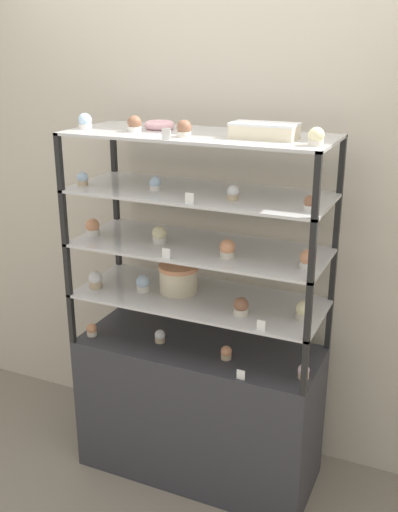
# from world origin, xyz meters

# --- Properties ---
(ground_plane) EXTENTS (20.00, 20.00, 0.00)m
(ground_plane) POSITION_xyz_m (0.00, 0.00, 0.00)
(ground_plane) COLOR gray
(back_wall) EXTENTS (8.00, 0.05, 2.60)m
(back_wall) POSITION_xyz_m (0.00, 0.37, 1.30)
(back_wall) COLOR beige
(back_wall) RESTS_ON ground_plane
(display_base) EXTENTS (1.13, 0.46, 0.69)m
(display_base) POSITION_xyz_m (0.00, 0.00, 0.35)
(display_base) COLOR #333338
(display_base) RESTS_ON ground_plane
(display_riser_lower) EXTENTS (1.13, 0.46, 0.24)m
(display_riser_lower) POSITION_xyz_m (0.00, 0.00, 0.92)
(display_riser_lower) COLOR black
(display_riser_lower) RESTS_ON display_base
(display_riser_middle) EXTENTS (1.13, 0.46, 0.24)m
(display_riser_middle) POSITION_xyz_m (0.00, 0.00, 1.16)
(display_riser_middle) COLOR black
(display_riser_middle) RESTS_ON display_riser_lower
(display_riser_upper) EXTENTS (1.13, 0.46, 0.24)m
(display_riser_upper) POSITION_xyz_m (0.00, 0.00, 1.41)
(display_riser_upper) COLOR black
(display_riser_upper) RESTS_ON display_riser_middle
(display_riser_top) EXTENTS (1.13, 0.46, 0.24)m
(display_riser_top) POSITION_xyz_m (0.00, 0.00, 1.65)
(display_riser_top) COLOR black
(display_riser_top) RESTS_ON display_riser_upper
(layer_cake_centerpiece) EXTENTS (0.18, 0.18, 0.13)m
(layer_cake_centerpiece) POSITION_xyz_m (-0.11, 0.02, 1.00)
(layer_cake_centerpiece) COLOR beige
(layer_cake_centerpiece) RESTS_ON display_riser_lower
(sheet_cake_frosted) EXTENTS (0.26, 0.13, 0.06)m
(sheet_cake_frosted) POSITION_xyz_m (0.29, -0.03, 1.70)
(sheet_cake_frosted) COLOR beige
(sheet_cake_frosted) RESTS_ON display_riser_top
(cupcake_0) EXTENTS (0.05, 0.05, 0.06)m
(cupcake_0) POSITION_xyz_m (-0.51, -0.12, 0.72)
(cupcake_0) COLOR beige
(cupcake_0) RESTS_ON display_base
(cupcake_1) EXTENTS (0.05, 0.05, 0.06)m
(cupcake_1) POSITION_xyz_m (-0.18, -0.05, 0.72)
(cupcake_1) COLOR #CCB28C
(cupcake_1) RESTS_ON display_base
(cupcake_2) EXTENTS (0.05, 0.05, 0.06)m
(cupcake_2) POSITION_xyz_m (0.16, -0.07, 0.72)
(cupcake_2) COLOR #CCB28C
(cupcake_2) RESTS_ON display_base
(cupcake_3) EXTENTS (0.05, 0.05, 0.06)m
(cupcake_3) POSITION_xyz_m (0.52, -0.09, 0.72)
(cupcake_3) COLOR #CCB28C
(cupcake_3) RESTS_ON display_base
(price_tag_0) EXTENTS (0.04, 0.00, 0.04)m
(price_tag_0) POSITION_xyz_m (0.28, -0.21, 0.71)
(price_tag_0) COLOR white
(price_tag_0) RESTS_ON display_base
(cupcake_4) EXTENTS (0.06, 0.06, 0.08)m
(cupcake_4) POSITION_xyz_m (-0.49, -0.10, 0.97)
(cupcake_4) COLOR #CCB28C
(cupcake_4) RESTS_ON display_riser_lower
(cupcake_5) EXTENTS (0.06, 0.06, 0.08)m
(cupcake_5) POSITION_xyz_m (-0.26, -0.05, 0.97)
(cupcake_5) COLOR white
(cupcake_5) RESTS_ON display_riser_lower
(cupcake_6) EXTENTS (0.06, 0.06, 0.08)m
(cupcake_6) POSITION_xyz_m (0.24, -0.10, 0.97)
(cupcake_6) COLOR beige
(cupcake_6) RESTS_ON display_riser_lower
(cupcake_7) EXTENTS (0.06, 0.06, 0.08)m
(cupcake_7) POSITION_xyz_m (0.49, -0.04, 0.97)
(cupcake_7) COLOR beige
(cupcake_7) RESTS_ON display_riser_lower
(price_tag_1) EXTENTS (0.04, 0.00, 0.04)m
(price_tag_1) POSITION_xyz_m (0.36, -0.21, 0.96)
(price_tag_1) COLOR white
(price_tag_1) RESTS_ON display_riser_lower
(cupcake_8) EXTENTS (0.07, 0.07, 0.08)m
(cupcake_8) POSITION_xyz_m (-0.51, -0.06, 1.22)
(cupcake_8) COLOR white
(cupcake_8) RESTS_ON display_riser_middle
(cupcake_9) EXTENTS (0.07, 0.07, 0.08)m
(cupcake_9) POSITION_xyz_m (-0.18, -0.03, 1.22)
(cupcake_9) COLOR white
(cupcake_9) RESTS_ON display_riser_middle
(cupcake_10) EXTENTS (0.07, 0.07, 0.08)m
(cupcake_10) POSITION_xyz_m (0.17, -0.09, 1.22)
(cupcake_10) COLOR beige
(cupcake_10) RESTS_ON display_riser_middle
(cupcake_11) EXTENTS (0.07, 0.07, 0.08)m
(cupcake_11) POSITION_xyz_m (0.51, -0.08, 1.22)
(cupcake_11) COLOR white
(cupcake_11) RESTS_ON display_riser_middle
(price_tag_2) EXTENTS (0.04, 0.00, 0.04)m
(price_tag_2) POSITION_xyz_m (-0.05, -0.21, 1.20)
(price_tag_2) COLOR white
(price_tag_2) RESTS_ON display_riser_middle
(cupcake_12) EXTENTS (0.05, 0.05, 0.06)m
(cupcake_12) POSITION_xyz_m (-0.52, -0.11, 1.45)
(cupcake_12) COLOR #CCB28C
(cupcake_12) RESTS_ON display_riser_upper
(cupcake_13) EXTENTS (0.05, 0.05, 0.06)m
(cupcake_13) POSITION_xyz_m (-0.18, -0.06, 1.45)
(cupcake_13) COLOR white
(cupcake_13) RESTS_ON display_riser_upper
(cupcake_14) EXTENTS (0.05, 0.05, 0.06)m
(cupcake_14) POSITION_xyz_m (0.18, -0.08, 1.45)
(cupcake_14) COLOR #CCB28C
(cupcake_14) RESTS_ON display_riser_upper
(cupcake_15) EXTENTS (0.05, 0.05, 0.06)m
(cupcake_15) POSITION_xyz_m (0.51, -0.12, 1.45)
(cupcake_15) COLOR white
(cupcake_15) RESTS_ON display_riser_upper
(price_tag_3) EXTENTS (0.04, 0.00, 0.04)m
(price_tag_3) POSITION_xyz_m (0.05, -0.21, 1.45)
(price_tag_3) COLOR white
(price_tag_3) RESTS_ON display_riser_upper
(cupcake_16) EXTENTS (0.06, 0.06, 0.07)m
(cupcake_16) POSITION_xyz_m (-0.51, -0.08, 1.70)
(cupcake_16) COLOR white
(cupcake_16) RESTS_ON display_riser_top
(cupcake_17) EXTENTS (0.06, 0.06, 0.07)m
(cupcake_17) POSITION_xyz_m (-0.27, -0.07, 1.70)
(cupcake_17) COLOR white
(cupcake_17) RESTS_ON display_riser_top
(cupcake_18) EXTENTS (0.06, 0.06, 0.07)m
(cupcake_18) POSITION_xyz_m (-0.01, -0.12, 1.70)
(cupcake_18) COLOR beige
(cupcake_18) RESTS_ON display_riser_top
(cupcake_19) EXTENTS (0.06, 0.06, 0.07)m
(cupcake_19) POSITION_xyz_m (0.52, -0.12, 1.70)
(cupcake_19) COLOR beige
(cupcake_19) RESTS_ON display_riser_top
(price_tag_4) EXTENTS (0.04, 0.00, 0.04)m
(price_tag_4) POSITION_xyz_m (-0.05, -0.21, 1.69)
(price_tag_4) COLOR white
(price_tag_4) RESTS_ON display_riser_top
(donut_glazed) EXTENTS (0.13, 0.13, 0.03)m
(donut_glazed) POSITION_xyz_m (-0.21, 0.06, 1.69)
(donut_glazed) COLOR #EFB2BC
(donut_glazed) RESTS_ON display_riser_top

